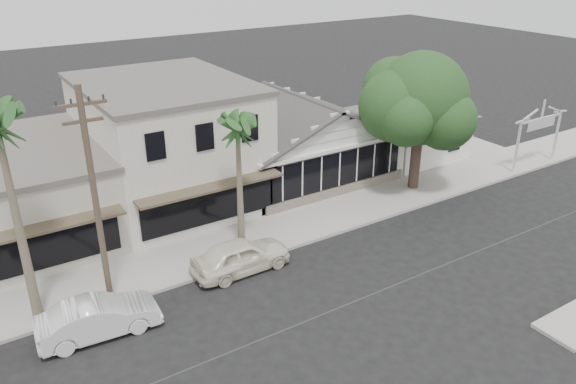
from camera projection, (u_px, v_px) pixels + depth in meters
ground at (366, 297)px, 23.17m from camera, size 140.00×140.00×0.00m
sidewalk_north at (124, 277)px, 24.37m from camera, size 90.00×3.50×0.15m
corner_shop at (299, 135)px, 34.13m from camera, size 10.40×8.60×5.10m
side_cottage at (408, 134)px, 37.89m from camera, size 6.00×6.00×3.00m
arch_sign at (541, 121)px, 35.02m from camera, size 4.12×0.12×3.95m
row_building_near at (168, 144)px, 30.71m from camera, size 8.00×10.00×6.50m
utility_pole at (95, 197)px, 20.75m from camera, size 1.80×0.24×9.00m
car_0 at (241, 256)px, 24.71m from camera, size 4.49×1.84×1.52m
car_1 at (98, 318)px, 20.71m from camera, size 4.52×1.86×1.46m
shade_tree at (417, 100)px, 31.20m from camera, size 7.27×6.58×8.07m
palm_east at (237, 128)px, 24.31m from camera, size 2.39×2.39×7.07m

